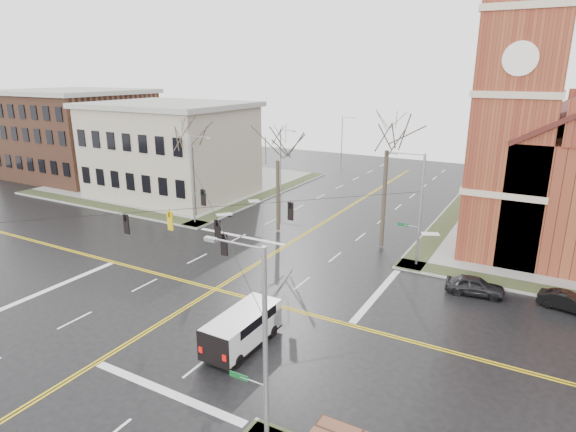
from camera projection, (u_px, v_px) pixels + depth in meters
The scene contains 18 objects.
ground at pixel (215, 289), 34.83m from camera, with size 120.00×120.00×0.00m, color black.
sidewalks at pixel (215, 288), 34.81m from camera, with size 80.00×80.00×0.17m.
road_markings at pixel (215, 289), 34.83m from camera, with size 100.00×100.00×0.01m.
civic_building_a at pixel (171, 151), 60.24m from camera, with size 18.00×14.00×11.00m, color gray.
civic_building_b at pixel (78, 135), 71.14m from camera, with size 18.00×16.00×12.00m, color brown.
signal_pole_ne at pixel (418, 207), 37.69m from camera, with size 2.75×0.22×9.00m.
signal_pole_nw at pixel (194, 177), 48.30m from camera, with size 2.75×0.22×9.00m.
signal_pole_se at pixel (261, 348), 18.49m from camera, with size 2.75×0.22×9.00m.
span_wires at pixel (212, 207), 33.04m from camera, with size 23.02×23.02×0.03m.
traffic_signals at pixel (206, 220), 32.70m from camera, with size 8.21×8.26×1.30m.
streetlight_north_a at pixel (281, 158), 61.90m from camera, with size 2.30×0.20×8.00m.
streetlight_north_b at pixel (343, 139), 78.59m from camera, with size 2.30×0.20×8.00m.
cargo_van at pixel (245, 325), 27.48m from camera, with size 2.17×5.46×2.06m.
parked_car_a at pixel (475, 286), 33.85m from camera, with size 1.60×3.97×1.35m, color black.
parked_car_b at pixel (568, 302), 31.66m from camera, with size 1.25×3.59×1.18m, color black.
tree_nw_far at pixel (191, 142), 49.96m from camera, with size 4.00×4.00×11.12m.
tree_nw_near at pixel (278, 156), 45.17m from camera, with size 4.00×4.00×10.35m.
tree_ne at pixel (387, 144), 40.40m from camera, with size 4.00×4.00×12.85m.
Camera 1 is at (20.16, -25.15, 15.17)m, focal length 30.00 mm.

